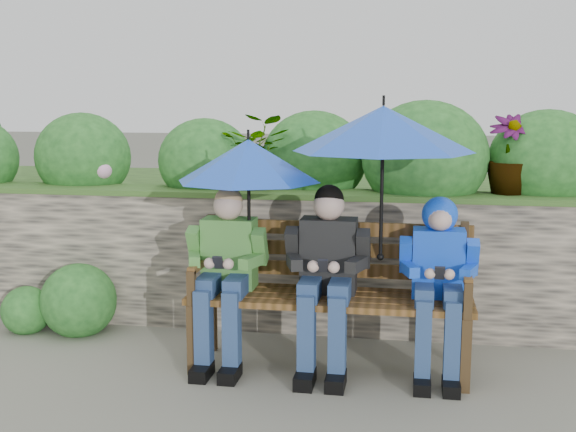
% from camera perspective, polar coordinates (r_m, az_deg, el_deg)
% --- Properties ---
extents(ground, '(60.00, 60.00, 0.00)m').
position_cam_1_polar(ground, '(4.81, -0.21, -11.43)').
color(ground, slate).
rests_on(ground, ground).
extents(garden_backdrop, '(8.00, 2.88, 1.83)m').
position_cam_1_polar(garden_backdrop, '(6.18, 2.22, -0.72)').
color(garden_backdrop, '#3B3834').
rests_on(garden_backdrop, ground).
extents(park_bench, '(1.77, 0.52, 0.93)m').
position_cam_1_polar(park_bench, '(4.61, 3.41, -5.45)').
color(park_bench, '#3C2B18').
rests_on(park_bench, ground).
extents(boy_left, '(0.51, 0.59, 1.15)m').
position_cam_1_polar(boy_left, '(4.62, -4.94, -4.00)').
color(boy_left, '#478737').
rests_on(boy_left, ground).
extents(boy_middle, '(0.53, 0.61, 1.17)m').
position_cam_1_polar(boy_middle, '(4.50, 3.08, -4.21)').
color(boy_middle, black).
rests_on(boy_middle, ground).
extents(boy_right, '(0.47, 0.57, 1.11)m').
position_cam_1_polar(boy_right, '(4.49, 11.81, -4.24)').
color(boy_right, '#0032C4').
rests_on(boy_right, ground).
extents(umbrella_left, '(0.92, 0.92, 0.81)m').
position_cam_1_polar(umbrella_left, '(4.54, -3.14, 4.39)').
color(umbrella_left, blue).
rests_on(umbrella_left, ground).
extents(umbrella_right, '(1.09, 1.09, 1.00)m').
position_cam_1_polar(umbrella_right, '(4.35, 7.52, 6.83)').
color(umbrella_right, blue).
rests_on(umbrella_right, ground).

